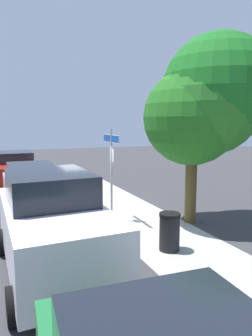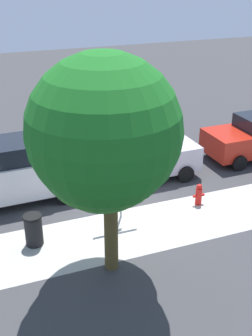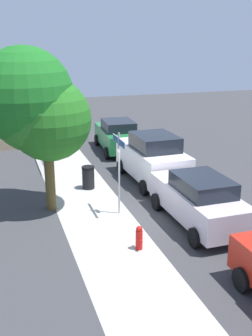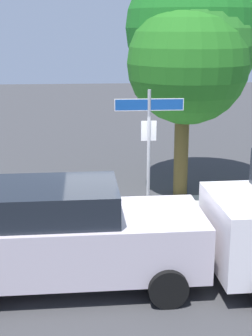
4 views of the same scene
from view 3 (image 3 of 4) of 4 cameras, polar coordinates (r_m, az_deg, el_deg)
ground_plane at (r=15.27m, az=1.09°, el=-6.74°), size 60.00×60.00×0.00m
sidewalk_strip at (r=16.72m, az=-5.36°, el=-4.55°), size 24.00×2.60×0.00m
street_sign at (r=14.87m, az=-0.97°, el=1.37°), size 1.43×0.07×3.05m
shade_tree at (r=15.33m, az=-12.35°, el=8.22°), size 3.52×4.03×6.00m
car_silver at (r=14.65m, az=9.84°, el=-4.23°), size 4.56×2.03×1.80m
car_white at (r=18.62m, az=3.63°, el=1.36°), size 4.52×2.24×2.19m
car_green at (r=23.57m, az=-1.16°, el=4.47°), size 4.46×2.24×1.78m
iron_fence at (r=21.84m, az=-11.29°, el=2.10°), size 4.53×0.04×1.07m
utility_shed at (r=25.73m, az=-15.86°, el=5.71°), size 2.65×2.86×2.43m
fire_hydrant at (r=13.01m, az=1.79°, el=-9.47°), size 0.42×0.22×0.78m
trash_bin at (r=17.95m, az=-5.16°, el=-1.28°), size 0.55×0.55×0.98m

